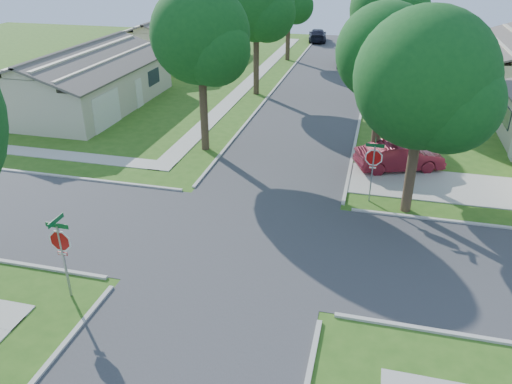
{
  "coord_description": "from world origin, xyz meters",
  "views": [
    {
      "loc": [
        4.58,
        -16.21,
        10.63
      ],
      "look_at": [
        0.22,
        1.24,
        1.6
      ],
      "focal_mm": 35.0,
      "sensor_mm": 36.0,
      "label": 1
    }
  ],
  "objects_px": {
    "car_curb_west": "(317,35)",
    "car_curb_east": "(345,59)",
    "tree_ne_corner": "(426,85)",
    "tree_w_near": "(201,39)",
    "house_nw_near": "(83,85)",
    "house_nw_far": "(174,43)",
    "tree_e_near": "(386,58)",
    "stop_sign_ne": "(373,160)",
    "car_driveway": "(399,156)",
    "tree_w_far": "(289,2)",
    "stop_sign_sw": "(61,244)",
    "tree_w_mid": "(257,6)",
    "tree_e_mid": "(390,13)"
  },
  "relations": [
    {
      "from": "tree_e_near",
      "to": "house_nw_far",
      "type": "bearing_deg",
      "value": 132.06
    },
    {
      "from": "tree_w_far",
      "to": "tree_e_mid",
      "type": "bearing_deg",
      "value": -54.1
    },
    {
      "from": "tree_w_mid",
      "to": "car_driveway",
      "type": "relative_size",
      "value": 2.14
    },
    {
      "from": "stop_sign_sw",
      "to": "tree_w_near",
      "type": "distance_m",
      "value": 14.3
    },
    {
      "from": "tree_e_near",
      "to": "tree_w_far",
      "type": "xyz_separation_m",
      "value": [
        -9.4,
        25.0,
        -0.14
      ]
    },
    {
      "from": "tree_ne_corner",
      "to": "house_nw_far",
      "type": "bearing_deg",
      "value": 128.81
    },
    {
      "from": "tree_w_near",
      "to": "tree_e_near",
      "type": "bearing_deg",
      "value": -0.0
    },
    {
      "from": "tree_e_mid",
      "to": "tree_w_near",
      "type": "xyz_separation_m",
      "value": [
        -9.4,
        -12.0,
        -0.14
      ]
    },
    {
      "from": "car_curb_east",
      "to": "house_nw_far",
      "type": "bearing_deg",
      "value": 174.81
    },
    {
      "from": "tree_e_near",
      "to": "house_nw_far",
      "type": "relative_size",
      "value": 0.61
    },
    {
      "from": "stop_sign_sw",
      "to": "tree_e_mid",
      "type": "relative_size",
      "value": 0.32
    },
    {
      "from": "house_nw_far",
      "to": "tree_e_near",
      "type": "bearing_deg",
      "value": -47.94
    },
    {
      "from": "stop_sign_ne",
      "to": "tree_e_near",
      "type": "bearing_deg",
      "value": 89.32
    },
    {
      "from": "stop_sign_ne",
      "to": "tree_w_near",
      "type": "xyz_separation_m",
      "value": [
        -9.34,
        4.31,
        4.08
      ]
    },
    {
      "from": "tree_w_near",
      "to": "tree_w_mid",
      "type": "relative_size",
      "value": 0.94
    },
    {
      "from": "tree_e_near",
      "to": "tree_w_near",
      "type": "bearing_deg",
      "value": 180.0
    },
    {
      "from": "car_driveway",
      "to": "car_curb_west",
      "type": "height_order",
      "value": "car_driveway"
    },
    {
      "from": "tree_ne_corner",
      "to": "car_curb_west",
      "type": "xyz_separation_m",
      "value": [
        -9.56,
        40.94,
        -4.87
      ]
    },
    {
      "from": "tree_e_near",
      "to": "car_curb_west",
      "type": "bearing_deg",
      "value": 102.41
    },
    {
      "from": "tree_w_far",
      "to": "stop_sign_sw",
      "type": "bearing_deg",
      "value": -90.07
    },
    {
      "from": "tree_ne_corner",
      "to": "car_curb_west",
      "type": "relative_size",
      "value": 1.74
    },
    {
      "from": "house_nw_far",
      "to": "car_curb_west",
      "type": "distance_m",
      "value": 18.36
    },
    {
      "from": "tree_w_near",
      "to": "house_nw_near",
      "type": "bearing_deg",
      "value": 152.17
    },
    {
      "from": "tree_ne_corner",
      "to": "stop_sign_sw",
      "type": "bearing_deg",
      "value": -141.16
    },
    {
      "from": "tree_e_mid",
      "to": "car_curb_west",
      "type": "xyz_separation_m",
      "value": [
        -7.96,
        24.14,
        -5.53
      ]
    },
    {
      "from": "house_nw_near",
      "to": "car_driveway",
      "type": "xyz_separation_m",
      "value": [
        21.99,
        -6.3,
        -0.78
      ]
    },
    {
      "from": "tree_w_near",
      "to": "stop_sign_ne",
      "type": "bearing_deg",
      "value": -24.74
    },
    {
      "from": "stop_sign_sw",
      "to": "tree_w_mid",
      "type": "height_order",
      "value": "tree_w_mid"
    },
    {
      "from": "car_curb_east",
      "to": "car_curb_west",
      "type": "height_order",
      "value": "car_curb_west"
    },
    {
      "from": "tree_e_mid",
      "to": "tree_w_near",
      "type": "bearing_deg",
      "value": -128.08
    },
    {
      "from": "stop_sign_sw",
      "to": "stop_sign_ne",
      "type": "bearing_deg",
      "value": 45.0
    },
    {
      "from": "car_curb_west",
      "to": "car_curb_east",
      "type": "bearing_deg",
      "value": 101.68
    },
    {
      "from": "stop_sign_ne",
      "to": "tree_ne_corner",
      "type": "relative_size",
      "value": 0.34
    },
    {
      "from": "tree_e_near",
      "to": "car_driveway",
      "type": "bearing_deg",
      "value": -13.75
    },
    {
      "from": "stop_sign_ne",
      "to": "tree_ne_corner",
      "type": "height_order",
      "value": "tree_ne_corner"
    },
    {
      "from": "tree_e_near",
      "to": "car_curb_east",
      "type": "bearing_deg",
      "value": 98.64
    },
    {
      "from": "tree_e_near",
      "to": "stop_sign_ne",
      "type": "bearing_deg",
      "value": -90.68
    },
    {
      "from": "tree_ne_corner",
      "to": "car_driveway",
      "type": "height_order",
      "value": "tree_ne_corner"
    },
    {
      "from": "tree_w_far",
      "to": "tree_ne_corner",
      "type": "xyz_separation_m",
      "value": [
        11.01,
        -29.8,
        0.09
      ]
    },
    {
      "from": "house_nw_near",
      "to": "car_curb_west",
      "type": "xyz_separation_m",
      "value": [
        12.79,
        30.15,
        -0.79
      ]
    },
    {
      "from": "tree_w_mid",
      "to": "tree_w_far",
      "type": "xyz_separation_m",
      "value": [
        -0.01,
        13.0,
        -0.98
      ]
    },
    {
      "from": "tree_e_near",
      "to": "tree_w_mid",
      "type": "xyz_separation_m",
      "value": [
        -9.39,
        12.0,
        0.85
      ]
    },
    {
      "from": "stop_sign_ne",
      "to": "car_driveway",
      "type": "xyz_separation_m",
      "value": [
        1.3,
        4.0,
        -1.29
      ]
    },
    {
      "from": "tree_w_mid",
      "to": "tree_e_mid",
      "type": "bearing_deg",
      "value": -0.0
    },
    {
      "from": "tree_ne_corner",
      "to": "car_driveway",
      "type": "distance_m",
      "value": 6.63
    },
    {
      "from": "tree_ne_corner",
      "to": "tree_w_near",
      "type": "bearing_deg",
      "value": 156.44
    },
    {
      "from": "tree_e_mid",
      "to": "tree_w_near",
      "type": "height_order",
      "value": "tree_e_mid"
    },
    {
      "from": "stop_sign_sw",
      "to": "house_nw_far",
      "type": "height_order",
      "value": "house_nw_far"
    },
    {
      "from": "stop_sign_sw",
      "to": "tree_w_far",
      "type": "distance_m",
      "value": 38.86
    },
    {
      "from": "tree_w_mid",
      "to": "house_nw_near",
      "type": "relative_size",
      "value": 0.7
    }
  ]
}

